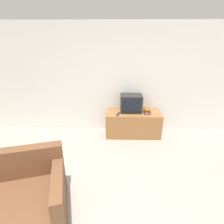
{
  "coord_description": "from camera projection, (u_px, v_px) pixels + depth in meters",
  "views": [
    {
      "loc": [
        0.45,
        -1.15,
        2.19
      ],
      "look_at": [
        0.36,
        2.38,
        0.73
      ],
      "focal_mm": 28.0,
      "sensor_mm": 36.0,
      "label": 1
    }
  ],
  "objects": [
    {
      "name": "wall_back",
      "position": [
        98.0,
        80.0,
        4.22
      ],
      "size": [
        9.0,
        0.06,
        2.6
      ],
      "color": "white",
      "rests_on": "ground_plane"
    },
    {
      "name": "tv_stand",
      "position": [
        133.0,
        124.0,
        4.28
      ],
      "size": [
        1.31,
        0.55,
        0.59
      ],
      "color": "#9E6638",
      "rests_on": "ground_plane"
    },
    {
      "name": "television",
      "position": [
        131.0,
        103.0,
        4.17
      ],
      "size": [
        0.51,
        0.38,
        0.41
      ],
      "color": "black",
      "rests_on": "tv_stand"
    },
    {
      "name": "book_stack",
      "position": [
        147.0,
        111.0,
        4.11
      ],
      "size": [
        0.18,
        0.23,
        0.13
      ],
      "color": "#7A3884",
      "rests_on": "tv_stand"
    },
    {
      "name": "remote_on_stand",
      "position": [
        118.0,
        114.0,
        4.05
      ],
      "size": [
        0.1,
        0.19,
        0.02
      ],
      "rotation": [
        0.0,
        0.0,
        -0.3
      ],
      "color": "#2D2D2D",
      "rests_on": "tv_stand"
    }
  ]
}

